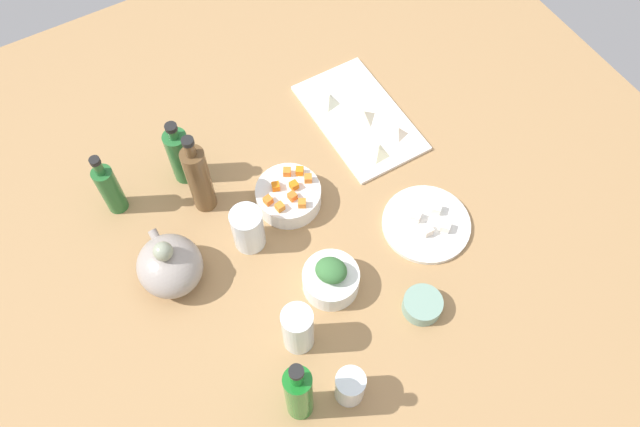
% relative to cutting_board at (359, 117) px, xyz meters
% --- Properties ---
extents(tabletop, '(1.90, 1.90, 0.03)m').
position_rel_cutting_board_xyz_m(tabletop, '(-0.22, 0.25, -0.02)').
color(tabletop, '#A57D4F').
rests_on(tabletop, ground).
extents(cutting_board, '(0.36, 0.21, 0.01)m').
position_rel_cutting_board_xyz_m(cutting_board, '(0.00, 0.00, 0.00)').
color(cutting_board, white).
rests_on(cutting_board, tabletop).
extents(plate_tofu, '(0.21, 0.21, 0.01)m').
position_rel_cutting_board_xyz_m(plate_tofu, '(-0.35, 0.03, 0.00)').
color(plate_tofu, white).
rests_on(plate_tofu, tabletop).
extents(bowl_greens, '(0.13, 0.13, 0.06)m').
position_rel_cutting_board_xyz_m(bowl_greens, '(-0.37, 0.31, 0.02)').
color(bowl_greens, white).
rests_on(bowl_greens, tabletop).
extents(bowl_carrots, '(0.16, 0.16, 0.05)m').
position_rel_cutting_board_xyz_m(bowl_carrots, '(-0.13, 0.28, 0.02)').
color(bowl_carrots, white).
rests_on(bowl_carrots, tabletop).
extents(bowl_small_side, '(0.09, 0.09, 0.04)m').
position_rel_cutting_board_xyz_m(bowl_small_side, '(-0.52, 0.16, 0.01)').
color(bowl_small_side, gray).
rests_on(bowl_small_side, tabletop).
extents(teapot, '(0.17, 0.14, 0.14)m').
position_rel_cutting_board_xyz_m(teapot, '(-0.17, 0.60, 0.05)').
color(teapot, gray).
rests_on(teapot, tabletop).
extents(bottle_0, '(0.06, 0.06, 0.19)m').
position_rel_cutting_board_xyz_m(bottle_0, '(0.07, 0.46, 0.08)').
color(bottle_0, '#266831').
rests_on(bottle_0, tabletop).
extents(bottle_1, '(0.05, 0.05, 0.19)m').
position_rel_cutting_board_xyz_m(bottle_1, '(0.07, 0.64, 0.07)').
color(bottle_1, '#25652E').
rests_on(bottle_1, tabletop).
extents(bottle_2, '(0.05, 0.05, 0.25)m').
position_rel_cutting_board_xyz_m(bottle_2, '(-0.03, 0.46, 0.10)').
color(bottle_2, brown).
rests_on(bottle_2, tabletop).
extents(bottle_3, '(0.05, 0.05, 0.25)m').
position_rel_cutting_board_xyz_m(bottle_3, '(-0.57, 0.50, 0.10)').
color(bottle_3, '#167020').
rests_on(bottle_3, tabletop).
extents(drinking_glass_0, '(0.07, 0.07, 0.14)m').
position_rel_cutting_board_xyz_m(drinking_glass_0, '(-0.44, 0.43, 0.06)').
color(drinking_glass_0, white).
rests_on(drinking_glass_0, tabletop).
extents(drinking_glass_1, '(0.07, 0.07, 0.12)m').
position_rel_cutting_board_xyz_m(drinking_glass_1, '(-0.18, 0.41, 0.05)').
color(drinking_glass_1, white).
rests_on(drinking_glass_1, tabletop).
extents(drinking_glass_2, '(0.06, 0.06, 0.09)m').
position_rel_cutting_board_xyz_m(drinking_glass_2, '(-0.59, 0.40, 0.04)').
color(drinking_glass_2, white).
rests_on(drinking_glass_2, tabletop).
extents(carrot_cube_0, '(0.02, 0.02, 0.02)m').
position_rel_cutting_board_xyz_m(carrot_cube_0, '(-0.09, 0.26, 0.06)').
color(carrot_cube_0, orange).
rests_on(carrot_cube_0, bowl_carrots).
extents(carrot_cube_1, '(0.02, 0.02, 0.02)m').
position_rel_cutting_board_xyz_m(carrot_cube_1, '(-0.13, 0.23, 0.06)').
color(carrot_cube_1, orange).
rests_on(carrot_cube_1, bowl_carrots).
extents(carrot_cube_2, '(0.02, 0.02, 0.02)m').
position_rel_cutting_board_xyz_m(carrot_cube_2, '(-0.11, 0.30, 0.06)').
color(carrot_cube_2, orange).
rests_on(carrot_cube_2, bowl_carrots).
extents(carrot_cube_3, '(0.02, 0.02, 0.02)m').
position_rel_cutting_board_xyz_m(carrot_cube_3, '(-0.16, 0.28, 0.06)').
color(carrot_cube_3, orange).
rests_on(carrot_cube_3, bowl_carrots).
extents(carrot_cube_4, '(0.02, 0.02, 0.02)m').
position_rel_cutting_board_xyz_m(carrot_cube_4, '(-0.17, 0.32, 0.06)').
color(carrot_cube_4, orange).
rests_on(carrot_cube_4, bowl_carrots).
extents(carrot_cube_5, '(0.02, 0.02, 0.02)m').
position_rel_cutting_board_xyz_m(carrot_cube_5, '(-0.13, 0.27, 0.06)').
color(carrot_cube_5, orange).
rests_on(carrot_cube_5, bowl_carrots).
extents(carrot_cube_6, '(0.03, 0.03, 0.02)m').
position_rel_cutting_board_xyz_m(carrot_cube_6, '(-0.10, 0.23, 0.06)').
color(carrot_cube_6, orange).
rests_on(carrot_cube_6, bowl_carrots).
extents(carrot_cube_7, '(0.02, 0.02, 0.02)m').
position_rel_cutting_board_xyz_m(carrot_cube_7, '(-0.18, 0.27, 0.06)').
color(carrot_cube_7, orange).
rests_on(carrot_cube_7, bowl_carrots).
extents(carrot_cube_8, '(0.02, 0.02, 0.02)m').
position_rel_cutting_board_xyz_m(carrot_cube_8, '(-0.14, 0.34, 0.06)').
color(carrot_cube_8, orange).
rests_on(carrot_cube_8, bowl_carrots).
extents(chopped_greens_mound, '(0.09, 0.09, 0.04)m').
position_rel_cutting_board_xyz_m(chopped_greens_mound, '(-0.37, 0.31, 0.07)').
color(chopped_greens_mound, '#396F38').
rests_on(chopped_greens_mound, bowl_greens).
extents(tofu_cube_0, '(0.03, 0.03, 0.02)m').
position_rel_cutting_board_xyz_m(tofu_cube_0, '(-0.33, 0.05, 0.02)').
color(tofu_cube_0, white).
rests_on(tofu_cube_0, plate_tofu).
extents(tofu_cube_1, '(0.02, 0.02, 0.02)m').
position_rel_cutting_board_xyz_m(tofu_cube_1, '(-0.37, 0.05, 0.02)').
color(tofu_cube_1, '#F6E1C9').
rests_on(tofu_cube_1, plate_tofu).
extents(tofu_cube_2, '(0.03, 0.03, 0.02)m').
position_rel_cutting_board_xyz_m(tofu_cube_2, '(-0.34, -0.00, 0.02)').
color(tofu_cube_2, white).
rests_on(tofu_cube_2, plate_tofu).
extents(tofu_cube_3, '(0.03, 0.03, 0.02)m').
position_rel_cutting_board_xyz_m(tofu_cube_3, '(-0.39, 0.01, 0.02)').
color(tofu_cube_3, white).
rests_on(tofu_cube_3, plate_tofu).
extents(dumpling_0, '(0.05, 0.05, 0.03)m').
position_rel_cutting_board_xyz_m(dumpling_0, '(-0.10, -0.05, 0.02)').
color(dumpling_0, beige).
rests_on(dumpling_0, cutting_board).
extents(dumpling_1, '(0.05, 0.05, 0.03)m').
position_rel_cutting_board_xyz_m(dumpling_1, '(-0.01, -0.01, 0.02)').
color(dumpling_1, beige).
rests_on(dumpling_1, cutting_board).
extents(dumpling_2, '(0.06, 0.06, 0.03)m').
position_rel_cutting_board_xyz_m(dumpling_2, '(0.08, 0.05, 0.02)').
color(dumpling_2, beige).
rests_on(dumpling_2, cutting_board).
extents(dumpling_3, '(0.06, 0.06, 0.02)m').
position_rel_cutting_board_xyz_m(dumpling_3, '(-0.13, 0.02, 0.02)').
color(dumpling_3, beige).
rests_on(dumpling_3, cutting_board).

